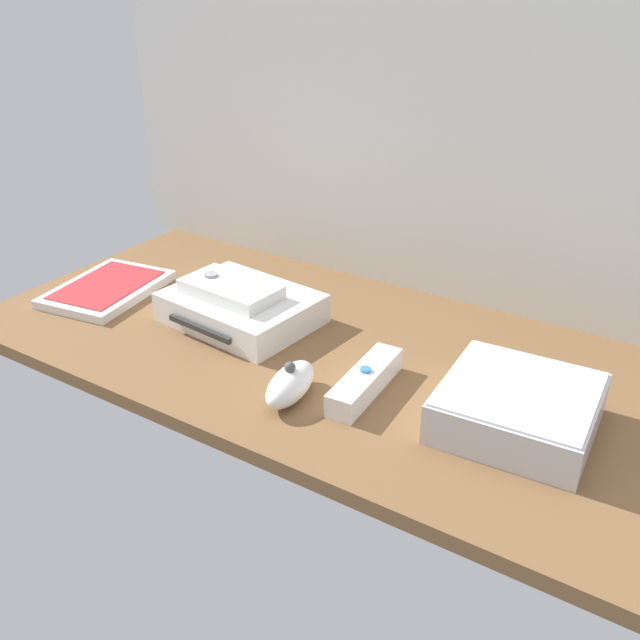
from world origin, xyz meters
TOP-DOWN VIEW (x-y plane):
  - ground_plane at (0.00, 0.00)cm, footprint 100.00×48.00cm
  - back_wall at (0.00, 24.60)cm, footprint 110.00×1.20cm
  - game_console at (-13.83, -0.32)cm, footprint 22.43×18.00cm
  - mini_computer at (29.40, -3.85)cm, footprint 18.05×18.05cm
  - game_case at (-38.27, -4.05)cm, footprint 16.29×20.82cm
  - remote_wand at (11.11, -6.88)cm, footprint 4.50×14.99cm
  - remote_nunchuk at (4.10, -13.09)cm, footprint 5.88×10.56cm
  - remote_classic_pad at (-14.82, -1.02)cm, footprint 14.97×9.08cm

SIDE VIEW (x-z plane):
  - ground_plane at x=0.00cm, z-range -2.00..0.00cm
  - game_case at x=-38.27cm, z-range -0.02..1.54cm
  - remote_wand at x=11.11cm, z-range -0.19..3.21cm
  - remote_nunchuk at x=4.10cm, z-range -0.51..4.59cm
  - game_console at x=-13.83cm, z-range 0.00..4.40cm
  - mini_computer at x=29.40cm, z-range -0.01..5.29cm
  - remote_classic_pad at x=-14.82cm, z-range 4.21..6.61cm
  - back_wall at x=0.00cm, z-range 0.00..64.00cm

